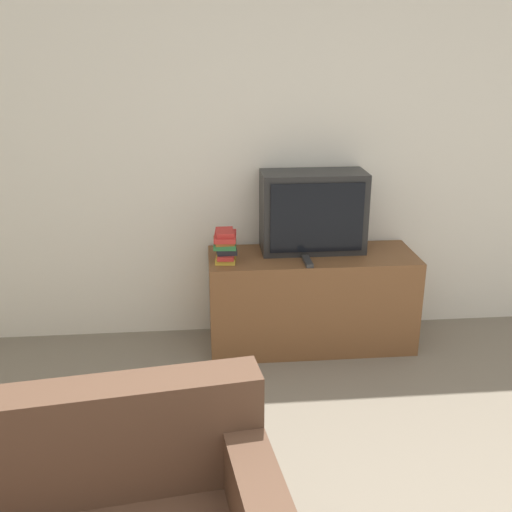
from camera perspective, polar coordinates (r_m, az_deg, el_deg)
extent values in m
cube|color=silver|center=(3.93, 2.46, 10.75)|extent=(9.00, 0.06, 2.60)
cube|color=brown|center=(3.96, 5.26, -4.18)|extent=(1.33, 0.49, 0.63)
cube|color=black|center=(3.86, 5.43, 4.23)|extent=(0.66, 0.29, 0.52)
cube|color=black|center=(3.72, 5.84, 3.61)|extent=(0.58, 0.01, 0.44)
cube|color=#4C3323|center=(2.16, -22.47, -16.92)|extent=(1.64, 0.37, 0.41)
cube|color=gold|center=(3.71, -2.90, -0.27)|extent=(0.14, 0.17, 0.03)
cube|color=#B72D28|center=(3.71, -2.87, 0.19)|extent=(0.12, 0.22, 0.02)
cube|color=black|center=(3.70, -2.84, 0.63)|extent=(0.13, 0.16, 0.03)
cube|color=#2D753D|center=(3.69, -2.97, 1.06)|extent=(0.15, 0.16, 0.03)
cube|color=#995623|center=(3.68, -3.07, 1.46)|extent=(0.13, 0.18, 0.02)
cube|color=#B72D28|center=(3.68, -2.95, 1.87)|extent=(0.15, 0.23, 0.03)
cube|color=#B72D28|center=(3.67, -2.99, 2.26)|extent=(0.11, 0.16, 0.03)
cube|color=#2D2D2D|center=(3.69, 4.92, -0.51)|extent=(0.05, 0.18, 0.02)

